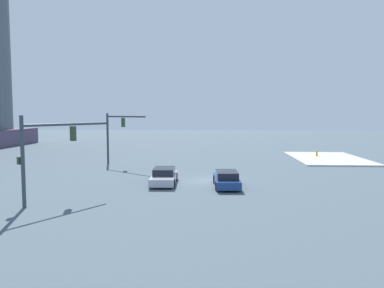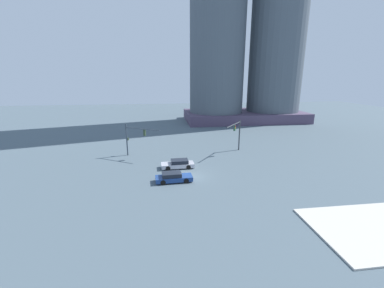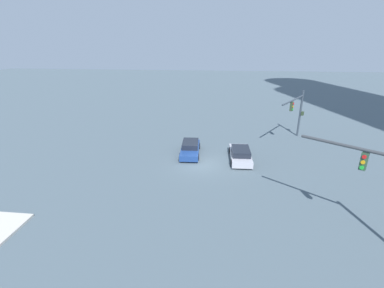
{
  "view_description": "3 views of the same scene",
  "coord_description": "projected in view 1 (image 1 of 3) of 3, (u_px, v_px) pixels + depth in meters",
  "views": [
    {
      "loc": [
        -30.17,
        -0.41,
        5.47
      ],
      "look_at": [
        -2.66,
        1.17,
        3.22
      ],
      "focal_mm": 35.48,
      "sensor_mm": 36.0,
      "label": 1
    },
    {
      "loc": [
        -3.75,
        -30.62,
        12.86
      ],
      "look_at": [
        0.6,
        2.26,
        3.82
      ],
      "focal_mm": 23.43,
      "sensor_mm": 36.0,
      "label": 2
    },
    {
      "loc": [
        22.34,
        1.52,
        10.22
      ],
      "look_at": [
        0.97,
        -0.86,
        2.23
      ],
      "focal_mm": 25.35,
      "sensor_mm": 36.0,
      "label": 3
    }
  ],
  "objects": [
    {
      "name": "traffic_signal_near_corner",
      "position": [
        46.0,
        145.0,
        22.95
      ],
      "size": [
        5.63,
        3.76,
        5.34
      ],
      "rotation": [
        0.0,
        0.0,
        -0.54
      ],
      "color": "#333E49",
      "rests_on": "ground"
    },
    {
      "name": "sedan_car_waiting_far",
      "position": [
        227.0,
        179.0,
        28.12
      ],
      "size": [
        4.69,
        2.01,
        1.21
      ],
      "rotation": [
        0.0,
        0.0,
        0.05
      ],
      "color": "navy",
      "rests_on": "ground"
    },
    {
      "name": "sidewalk_corner",
      "position": [
        327.0,
        158.0,
        45.29
      ],
      "size": [
        13.2,
        8.03,
        0.15
      ],
      "primitive_type": "cube",
      "color": "beige",
      "rests_on": "ground"
    },
    {
      "name": "fire_hydrant_on_curb",
      "position": [
        317.0,
        153.0,
        46.96
      ],
      "size": [
        0.33,
        0.22,
        0.71
      ],
      "color": "gold",
      "rests_on": "sidewalk_corner"
    },
    {
      "name": "traffic_signal_opposite_side",
      "position": [
        116.0,
        129.0,
        40.09
      ],
      "size": [
        3.83,
        4.94,
        5.44
      ],
      "rotation": [
        0.0,
        0.0,
        -2.22
      ],
      "color": "#35393E",
      "rests_on": "ground"
    },
    {
      "name": "sedan_car_approaching",
      "position": [
        164.0,
        176.0,
        29.37
      ],
      "size": [
        4.76,
        2.03,
        1.21
      ],
      "rotation": [
        0.0,
        0.0,
        3.18
      ],
      "color": "#AEB0BC",
      "rests_on": "ground"
    },
    {
      "name": "ground_plane",
      "position": [
        208.0,
        181.0,
        30.49
      ],
      "size": [
        181.68,
        181.68,
        0.0
      ],
      "primitive_type": "plane",
      "color": "#4B5B65"
    }
  ]
}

